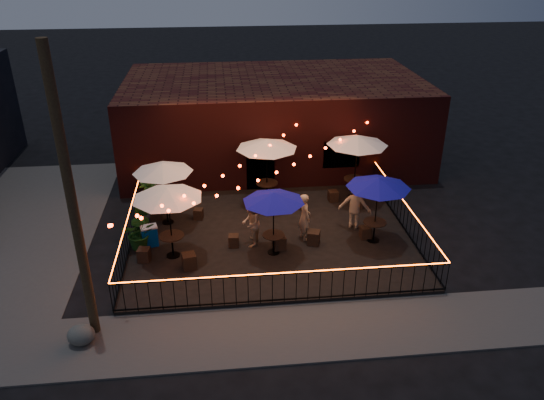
{
  "coord_description": "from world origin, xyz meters",
  "views": [
    {
      "loc": [
        -1.73,
        -14.75,
        9.89
      ],
      "look_at": [
        0.15,
        2.78,
        1.19
      ],
      "focal_mm": 35.0,
      "sensor_mm": 36.0,
      "label": 1
    }
  ],
  "objects_px": {
    "cafe_table_3": "(267,145)",
    "cooler": "(150,236)",
    "boulder": "(81,335)",
    "cafe_table_0": "(167,194)",
    "cafe_table_1": "(163,169)",
    "utility_pole": "(72,204)",
    "cafe_table_2": "(274,198)",
    "cafe_table_4": "(379,184)",
    "cafe_table_5": "(357,141)"
  },
  "relations": [
    {
      "from": "cafe_table_2",
      "to": "cafe_table_5",
      "type": "bearing_deg",
      "value": 46.47
    },
    {
      "from": "utility_pole",
      "to": "cafe_table_3",
      "type": "xyz_separation_m",
      "value": [
        5.55,
        7.4,
        -1.38
      ]
    },
    {
      "from": "cafe_table_5",
      "to": "cafe_table_2",
      "type": "bearing_deg",
      "value": -133.53
    },
    {
      "from": "cafe_table_5",
      "to": "boulder",
      "type": "xyz_separation_m",
      "value": [
        -9.46,
        -7.89,
        -2.32
      ]
    },
    {
      "from": "cafe_table_2",
      "to": "cafe_table_3",
      "type": "xyz_separation_m",
      "value": [
        0.17,
        4.02,
        0.37
      ]
    },
    {
      "from": "cafe_table_2",
      "to": "cooler",
      "type": "bearing_deg",
      "value": 167.47
    },
    {
      "from": "cafe_table_2",
      "to": "cooler",
      "type": "distance_m",
      "value": 4.71
    },
    {
      "from": "cafe_table_3",
      "to": "cooler",
      "type": "relative_size",
      "value": 3.62
    },
    {
      "from": "cafe_table_5",
      "to": "boulder",
      "type": "relative_size",
      "value": 3.58
    },
    {
      "from": "cafe_table_0",
      "to": "cafe_table_1",
      "type": "xyz_separation_m",
      "value": [
        -0.35,
        2.42,
        -0.1
      ]
    },
    {
      "from": "cafe_table_2",
      "to": "cafe_table_3",
      "type": "relative_size",
      "value": 0.96
    },
    {
      "from": "cafe_table_4",
      "to": "cooler",
      "type": "height_order",
      "value": "cafe_table_4"
    },
    {
      "from": "utility_pole",
      "to": "cafe_table_0",
      "type": "distance_m",
      "value": 4.32
    },
    {
      "from": "cafe_table_0",
      "to": "boulder",
      "type": "distance_m",
      "value": 5.09
    },
    {
      "from": "utility_pole",
      "to": "cafe_table_2",
      "type": "xyz_separation_m",
      "value": [
        5.38,
        3.38,
        -1.75
      ]
    },
    {
      "from": "cafe_table_3",
      "to": "cooler",
      "type": "distance_m",
      "value": 5.79
    },
    {
      "from": "boulder",
      "to": "cafe_table_4",
      "type": "bearing_deg",
      "value": 24.83
    },
    {
      "from": "cooler",
      "to": "boulder",
      "type": "relative_size",
      "value": 0.93
    },
    {
      "from": "cafe_table_0",
      "to": "cafe_table_3",
      "type": "distance_m",
      "value": 5.27
    },
    {
      "from": "cafe_table_0",
      "to": "cooler",
      "type": "height_order",
      "value": "cafe_table_0"
    },
    {
      "from": "cafe_table_4",
      "to": "cooler",
      "type": "xyz_separation_m",
      "value": [
        -7.94,
        0.52,
        -1.86
      ]
    },
    {
      "from": "cafe_table_2",
      "to": "cafe_table_0",
      "type": "bearing_deg",
      "value": 177.14
    },
    {
      "from": "utility_pole",
      "to": "cafe_table_1",
      "type": "bearing_deg",
      "value": 75.0
    },
    {
      "from": "cafe_table_1",
      "to": "boulder",
      "type": "bearing_deg",
      "value": -106.07
    },
    {
      "from": "cafe_table_4",
      "to": "cafe_table_5",
      "type": "bearing_deg",
      "value": 87.48
    },
    {
      "from": "cafe_table_0",
      "to": "cafe_table_2",
      "type": "height_order",
      "value": "cafe_table_0"
    },
    {
      "from": "cafe_table_0",
      "to": "cafe_table_1",
      "type": "relative_size",
      "value": 1.24
    },
    {
      "from": "cafe_table_4",
      "to": "cafe_table_1",
      "type": "bearing_deg",
      "value": 163.85
    },
    {
      "from": "cafe_table_4",
      "to": "cafe_table_5",
      "type": "relative_size",
      "value": 0.93
    },
    {
      "from": "cafe_table_2",
      "to": "cooler",
      "type": "relative_size",
      "value": 3.47
    },
    {
      "from": "cafe_table_2",
      "to": "utility_pole",
      "type": "bearing_deg",
      "value": -147.87
    },
    {
      "from": "cafe_table_1",
      "to": "cooler",
      "type": "relative_size",
      "value": 3.23
    },
    {
      "from": "cafe_table_5",
      "to": "cafe_table_1",
      "type": "bearing_deg",
      "value": -169.35
    },
    {
      "from": "boulder",
      "to": "cafe_table_3",
      "type": "bearing_deg",
      "value": 53.61
    },
    {
      "from": "utility_pole",
      "to": "cafe_table_5",
      "type": "xyz_separation_m",
      "value": [
        9.2,
        7.4,
        -1.36
      ]
    },
    {
      "from": "cafe_table_3",
      "to": "cooler",
      "type": "xyz_separation_m",
      "value": [
        -4.45,
        -3.07,
        -2.09
      ]
    },
    {
      "from": "cooler",
      "to": "cafe_table_0",
      "type": "bearing_deg",
      "value": -57.4
    },
    {
      "from": "utility_pole",
      "to": "cooler",
      "type": "height_order",
      "value": "utility_pole"
    },
    {
      "from": "utility_pole",
      "to": "cafe_table_4",
      "type": "xyz_separation_m",
      "value": [
        9.04,
        3.82,
        -1.6
      ]
    },
    {
      "from": "cafe_table_1",
      "to": "cafe_table_5",
      "type": "relative_size",
      "value": 0.84
    },
    {
      "from": "cafe_table_1",
      "to": "cafe_table_4",
      "type": "xyz_separation_m",
      "value": [
        7.44,
        -2.16,
        0.01
      ]
    },
    {
      "from": "cafe_table_1",
      "to": "cafe_table_3",
      "type": "bearing_deg",
      "value": 19.87
    },
    {
      "from": "cooler",
      "to": "utility_pole",
      "type": "bearing_deg",
      "value": -118.96
    },
    {
      "from": "cafe_table_2",
      "to": "cafe_table_4",
      "type": "height_order",
      "value": "cafe_table_4"
    },
    {
      "from": "cafe_table_0",
      "to": "cafe_table_2",
      "type": "bearing_deg",
      "value": -2.86
    },
    {
      "from": "cafe_table_5",
      "to": "cooler",
      "type": "bearing_deg",
      "value": -159.24
    },
    {
      "from": "cafe_table_2",
      "to": "cafe_table_5",
      "type": "relative_size",
      "value": 0.9
    },
    {
      "from": "cafe_table_0",
      "to": "cafe_table_2",
      "type": "distance_m",
      "value": 3.45
    },
    {
      "from": "cafe_table_4",
      "to": "cafe_table_5",
      "type": "distance_m",
      "value": 3.6
    },
    {
      "from": "cafe_table_4",
      "to": "boulder",
      "type": "distance_m",
      "value": 10.46
    }
  ]
}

